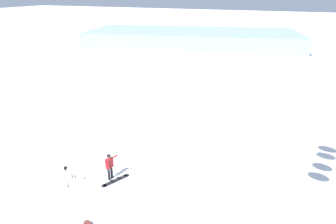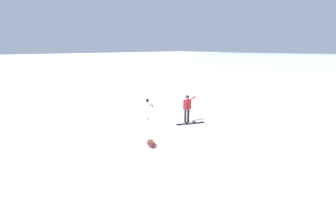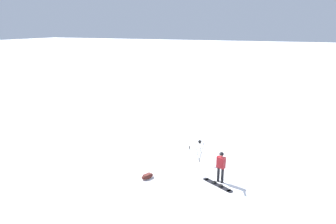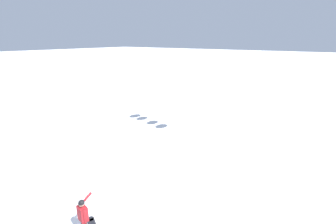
% 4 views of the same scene
% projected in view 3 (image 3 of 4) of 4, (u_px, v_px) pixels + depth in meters
% --- Properties ---
extents(ground_plane, '(300.00, 300.00, 0.00)m').
position_uv_depth(ground_plane, '(202.00, 184.00, 14.47)').
color(ground_plane, white).
extents(snowboarder, '(0.70, 0.46, 1.66)m').
position_uv_depth(snowboarder, '(221.00, 164.00, 14.38)').
color(snowboarder, black).
rests_on(snowboarder, ground_plane).
extents(snowboard, '(0.98, 1.66, 0.10)m').
position_uv_depth(snowboard, '(217.00, 185.00, 14.36)').
color(snowboard, black).
rests_on(snowboard, ground_plane).
extents(gear_bag_large, '(0.78, 0.62, 0.24)m').
position_uv_depth(gear_bag_large, '(147.00, 176.00, 14.97)').
color(gear_bag_large, '#4C1E19').
rests_on(gear_bag_large, ground_plane).
extents(camera_tripod, '(0.51, 0.48, 1.35)m').
position_uv_depth(camera_tripod, '(200.00, 147.00, 16.48)').
color(camera_tripod, '#262628').
rests_on(camera_tripod, ground_plane).
extents(ski_poles, '(0.23, 0.27, 1.26)m').
position_uv_depth(ski_poles, '(189.00, 154.00, 15.94)').
color(ski_poles, gray).
rests_on(ski_poles, ground_plane).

